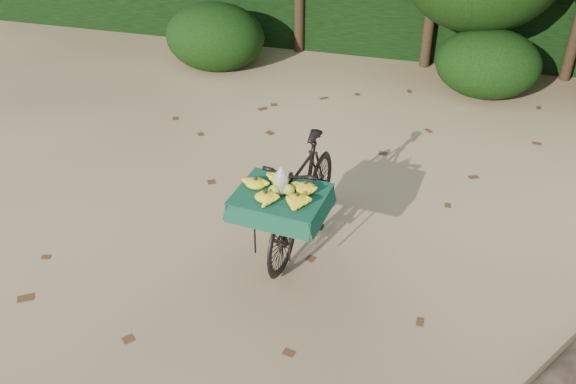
# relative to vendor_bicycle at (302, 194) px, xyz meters

# --- Properties ---
(ground) EXTENTS (80.00, 80.00, 0.00)m
(ground) POSITION_rel_vendor_bicycle_xyz_m (0.29, 0.14, -0.58)
(ground) COLOR tan
(ground) RESTS_ON ground
(vendor_bicycle) EXTENTS (0.87, 1.93, 1.14)m
(vendor_bicycle) POSITION_rel_vendor_bicycle_xyz_m (0.00, 0.00, 0.00)
(vendor_bicycle) COLOR black
(vendor_bicycle) RESTS_ON ground
(bush_clumps) EXTENTS (8.80, 1.70, 0.90)m
(bush_clumps) POSITION_rel_vendor_bicycle_xyz_m (0.79, 4.44, -0.13)
(bush_clumps) COLOR black
(bush_clumps) RESTS_ON ground
(leaf_litter) EXTENTS (7.00, 7.30, 0.01)m
(leaf_litter) POSITION_rel_vendor_bicycle_xyz_m (0.29, 0.79, -0.58)
(leaf_litter) COLOR #522E16
(leaf_litter) RESTS_ON ground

